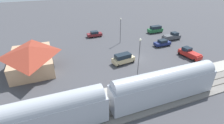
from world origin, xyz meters
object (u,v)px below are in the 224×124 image
Objects in this scene: suv_tan at (123,58)px; light_pole_near_platform at (139,54)px; station_building at (31,57)px; pickup_charcoal at (172,36)px; pickup_red at (190,53)px; suv_green at (155,29)px; passenger_train at (108,98)px; light_pole_lot_center at (120,27)px; sedan_navy at (162,43)px; pedestrian_waiting_far at (182,73)px; sedan_maroon at (95,34)px; pedestrian_on_platform at (203,66)px.

light_pole_near_platform is at bearing -179.02° from suv_tan.
station_building is 37.68m from pickup_charcoal.
suv_tan is at bearing 79.33° from pickup_red.
passenger_train is at bearing 136.59° from suv_green.
light_pole_lot_center is (24.20, -12.48, 1.60)m from passenger_train.
sedan_navy is 12.00m from light_pole_lot_center.
sedan_maroon is at bearing 17.00° from pedestrian_waiting_far.
sedan_navy is (0.13, -32.17, -1.66)m from station_building.
station_building reaches higher than pickup_charcoal.
pedestrian_waiting_far is 0.33× the size of suv_tan.
pedestrian_on_platform is 0.35× the size of suv_green.
pedestrian_on_platform is 0.31× the size of pickup_charcoal.
pickup_charcoal is at bearing -174.15° from suv_green.
pedestrian_waiting_far is at bearing -163.00° from sedan_maroon.
pedestrian_waiting_far is 0.38× the size of sedan_maroon.
pedestrian_waiting_far is at bearing -77.96° from passenger_train.
suv_tan is at bearing 129.54° from suv_green.
pedestrian_on_platform is at bearing -79.06° from passenger_train.
pedestrian_on_platform is at bearing 160.58° from pickup_charcoal.
pickup_red is at bearing -100.67° from suv_tan.
passenger_train is 28.73m from sedan_navy.
light_pole_lot_center is at bearing 106.12° from suv_green.
light_pole_lot_center is (14.08, 11.45, 3.43)m from pickup_red.
pickup_red is at bearing -140.88° from light_pole_lot_center.
pedestrian_waiting_far is 8.99m from light_pole_near_platform.
pedestrian_on_platform is at bearing -113.64° from station_building.
passenger_train is 5.11× the size of light_pole_lot_center.
suv_tan reaches higher than pickup_red.
station_building is 34.50m from pedestrian_on_platform.
pedestrian_on_platform is at bearing -152.39° from sedan_maroon.
light_pole_near_platform is (-11.33, 13.79, 4.07)m from sedan_navy.
passenger_train is at bearing 127.35° from pickup_charcoal.
pickup_charcoal is 0.97× the size of pickup_red.
station_building is 7.32× the size of pedestrian_on_platform.
suv_green is 15.27m from light_pole_lot_center.
sedan_maroon is 9.83m from light_pole_lot_center.
sedan_maroon is 25.25m from light_pole_near_platform.
light_pole_lot_center is at bearing -13.19° from light_pole_near_platform.
sedan_navy is 0.83× the size of pickup_charcoal.
station_building is 34.85m from pickup_red.
suv_tan and suv_green have the same top height.
light_pole_lot_center is at bearing 39.12° from pickup_red.
station_building is 1.79× the size of light_pole_lot_center.
pedestrian_waiting_far is at bearing -119.48° from station_building.
suv_tan is 0.73× the size of light_pole_lot_center.
suv_tan is 1.03× the size of suv_green.
pedestrian_on_platform is 13.97m from sedan_navy.
sedan_maroon is at bearing 2.72° from light_pole_near_platform.
passenger_train is 39.04m from suv_green.
station_building is 18.98m from suv_tan.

